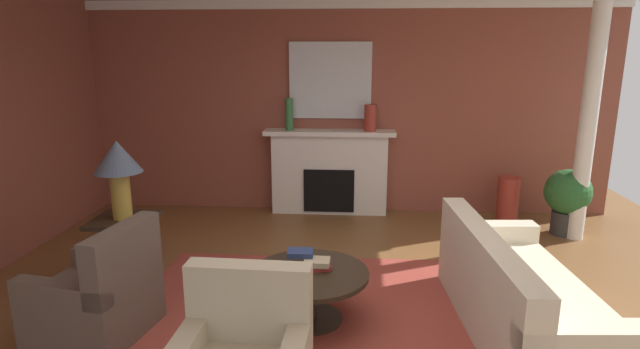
% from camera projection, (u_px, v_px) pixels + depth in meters
% --- Properties ---
extents(ground_plane, '(8.98, 8.98, 0.00)m').
position_uv_depth(ground_plane, '(323.00, 314.00, 4.50)').
color(ground_plane, brown).
extents(wall_fireplace, '(7.51, 0.12, 2.92)m').
position_uv_depth(wall_fireplace, '(338.00, 108.00, 7.16)').
color(wall_fireplace, brown).
rests_on(wall_fireplace, ground_plane).
extents(crown_moulding, '(7.51, 0.08, 0.12)m').
position_uv_depth(crown_moulding, '(339.00, 4.00, 6.75)').
color(crown_moulding, white).
extents(area_rug, '(3.19, 2.71, 0.01)m').
position_uv_depth(area_rug, '(310.00, 319.00, 4.39)').
color(area_rug, '#993D33').
rests_on(area_rug, ground_plane).
extents(fireplace, '(1.80, 0.35, 1.18)m').
position_uv_depth(fireplace, '(329.00, 174.00, 7.17)').
color(fireplace, white).
rests_on(fireplace, ground_plane).
extents(mantel_mirror, '(1.12, 0.04, 1.03)m').
position_uv_depth(mantel_mirror, '(330.00, 81.00, 6.98)').
color(mantel_mirror, silver).
extents(sofa, '(1.05, 2.16, 0.85)m').
position_uv_depth(sofa, '(519.00, 300.00, 4.12)').
color(sofa, beige).
rests_on(sofa, ground_plane).
extents(armchair_near_window, '(0.93, 0.93, 0.95)m').
position_uv_depth(armchair_near_window, '(98.00, 300.00, 4.11)').
color(armchair_near_window, brown).
rests_on(armchair_near_window, ground_plane).
extents(coffee_table, '(1.00, 1.00, 0.45)m').
position_uv_depth(coffee_table, '(310.00, 284.00, 4.31)').
color(coffee_table, '#2D2319').
rests_on(coffee_table, ground_plane).
extents(side_table, '(0.56, 0.56, 0.70)m').
position_uv_depth(side_table, '(126.00, 248.00, 4.94)').
color(side_table, '#2D2319').
rests_on(side_table, ground_plane).
extents(table_lamp, '(0.44, 0.44, 0.75)m').
position_uv_depth(table_lamp, '(118.00, 164.00, 4.74)').
color(table_lamp, '#B28E38').
rests_on(table_lamp, side_table).
extents(vase_tall_corner, '(0.28, 0.28, 0.63)m').
position_uv_depth(vase_tall_corner, '(508.00, 200.00, 6.78)').
color(vase_tall_corner, '#9E3328').
rests_on(vase_tall_corner, ground_plane).
extents(vase_mantel_left, '(0.10, 0.10, 0.44)m').
position_uv_depth(vase_mantel_left, '(289.00, 114.00, 6.96)').
color(vase_mantel_left, '#33703D').
rests_on(vase_mantel_left, fireplace).
extents(vase_mantel_right, '(0.16, 0.16, 0.36)m').
position_uv_depth(vase_mantel_right, '(370.00, 118.00, 6.90)').
color(vase_mantel_right, '#9E3328').
rests_on(vase_mantel_right, fireplace).
extents(book_red_cover, '(0.27, 0.23, 0.04)m').
position_uv_depth(book_red_cover, '(317.00, 266.00, 4.34)').
color(book_red_cover, maroon).
rests_on(book_red_cover, coffee_table).
extents(book_art_folio, '(0.22, 0.18, 0.05)m').
position_uv_depth(book_art_folio, '(317.00, 262.00, 4.32)').
color(book_art_folio, tan).
rests_on(book_art_folio, coffee_table).
extents(book_small_novel, '(0.23, 0.17, 0.04)m').
position_uv_depth(book_small_novel, '(300.00, 253.00, 4.40)').
color(book_small_novel, navy).
rests_on(book_small_novel, coffee_table).
extents(potted_plant, '(0.56, 0.56, 0.83)m').
position_uv_depth(potted_plant, '(567.00, 196.00, 6.32)').
color(potted_plant, '#333333').
rests_on(potted_plant, ground_plane).
extents(column_white, '(0.20, 0.20, 2.92)m').
position_uv_depth(column_white, '(588.00, 120.00, 5.96)').
color(column_white, white).
rests_on(column_white, ground_plane).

